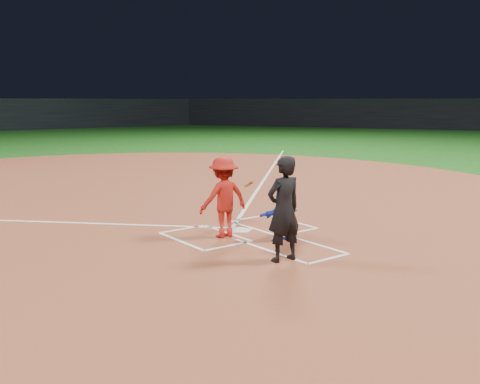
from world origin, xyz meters
TOP-DOWN VIEW (x-y plane):
  - ground at (0.00, 0.00)m, footprint 120.00×120.00m
  - home_plate_dirt at (0.00, 6.00)m, footprint 28.00×28.00m
  - stadium_wall_right at (42.00, 24.00)m, footprint 31.04×52.56m
  - home_plate at (0.00, 0.00)m, footprint 0.60×0.60m
  - catcher at (0.17, -1.25)m, footprint 1.02×0.33m
  - umpire at (-0.77, -2.36)m, footprint 0.75×0.52m
  - chalk_markings at (0.00, 5.29)m, footprint 28.35×17.32m
  - batter_at_plate at (-0.62, -0.23)m, footprint 1.41×0.91m

SIDE VIEW (x-z plane):
  - ground at x=0.00m, z-range 0.00..0.00m
  - home_plate_dirt at x=0.00m, z-range 0.00..0.01m
  - chalk_markings at x=0.00m, z-range 0.01..0.02m
  - home_plate at x=0.00m, z-range 0.01..0.03m
  - catcher at x=0.17m, z-range 0.01..1.10m
  - batter_at_plate at x=-0.62m, z-range 0.01..1.78m
  - umpire at x=-0.77m, z-range 0.01..1.98m
  - stadium_wall_right at x=42.00m, z-range 0.00..3.20m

